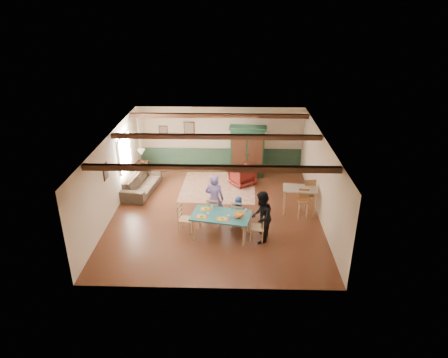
{
  "coord_description": "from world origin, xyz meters",
  "views": [
    {
      "loc": [
        0.62,
        -12.13,
        6.74
      ],
      "look_at": [
        0.27,
        0.25,
        1.15
      ],
      "focal_mm": 32.0,
      "sensor_mm": 36.0,
      "label": 1
    }
  ],
  "objects_px": {
    "dining_chair_far_left": "(214,210)",
    "bar_stool_right": "(311,198)",
    "person_man": "(214,199)",
    "dining_chair_end_right": "(258,227)",
    "person_child": "(238,211)",
    "person_woman": "(261,217)",
    "dining_table": "(221,225)",
    "armoire": "(247,151)",
    "bar_stool_left": "(303,205)",
    "cat": "(238,216)",
    "dining_chair_far_right": "(238,213)",
    "armchair": "(242,175)",
    "dining_chair_end_left": "(186,219)",
    "sofa": "(142,183)",
    "counter_table": "(299,201)",
    "end_table": "(143,169)",
    "table_lamp": "(141,156)"
  },
  "relations": [
    {
      "from": "dining_chair_end_right",
      "to": "counter_table",
      "type": "height_order",
      "value": "counter_table"
    },
    {
      "from": "cat",
      "to": "end_table",
      "type": "distance_m",
      "value": 6.16
    },
    {
      "from": "bar_stool_right",
      "to": "dining_chair_far_left",
      "type": "bearing_deg",
      "value": -172.73
    },
    {
      "from": "dining_chair_far_left",
      "to": "cat",
      "type": "relative_size",
      "value": 2.64
    },
    {
      "from": "dining_chair_end_right",
      "to": "person_woman",
      "type": "relative_size",
      "value": 0.58
    },
    {
      "from": "dining_table",
      "to": "person_woman",
      "type": "xyz_separation_m",
      "value": [
        1.21,
        -0.23,
        0.44
      ]
    },
    {
      "from": "counter_table",
      "to": "bar_stool_left",
      "type": "bearing_deg",
      "value": -75.2
    },
    {
      "from": "dining_chair_end_left",
      "to": "sofa",
      "type": "bearing_deg",
      "value": 45.71
    },
    {
      "from": "dining_chair_far_left",
      "to": "person_man",
      "type": "distance_m",
      "value": 0.39
    },
    {
      "from": "dining_chair_end_right",
      "to": "end_table",
      "type": "distance_m",
      "value": 6.55
    },
    {
      "from": "dining_chair_far_right",
      "to": "armchair",
      "type": "xyz_separation_m",
      "value": [
        0.19,
        3.2,
        -0.08
      ]
    },
    {
      "from": "cat",
      "to": "person_man",
      "type": "bearing_deg",
      "value": 136.55
    },
    {
      "from": "dining_chair_far_right",
      "to": "counter_table",
      "type": "relative_size",
      "value": 0.83
    },
    {
      "from": "armchair",
      "to": "cat",
      "type": "bearing_deg",
      "value": 52.16
    },
    {
      "from": "dining_chair_far_right",
      "to": "dining_chair_end_left",
      "type": "relative_size",
      "value": 1.0
    },
    {
      "from": "person_man",
      "to": "end_table",
      "type": "height_order",
      "value": "person_man"
    },
    {
      "from": "dining_table",
      "to": "dining_chair_end_right",
      "type": "distance_m",
      "value": 1.14
    },
    {
      "from": "sofa",
      "to": "bar_stool_right",
      "type": "bearing_deg",
      "value": -96.09
    },
    {
      "from": "dining_chair_far_left",
      "to": "cat",
      "type": "height_order",
      "value": "dining_chair_far_left"
    },
    {
      "from": "end_table",
      "to": "armchair",
      "type": "bearing_deg",
      "value": -9.57
    },
    {
      "from": "cat",
      "to": "bar_stool_left",
      "type": "relative_size",
      "value": 0.35
    },
    {
      "from": "dining_chair_far_right",
      "to": "table_lamp",
      "type": "xyz_separation_m",
      "value": [
        -3.94,
        3.89,
        0.43
      ]
    },
    {
      "from": "dining_chair_end_right",
      "to": "person_woman",
      "type": "xyz_separation_m",
      "value": [
        0.1,
        -0.02,
        0.35
      ]
    },
    {
      "from": "dining_table",
      "to": "person_child",
      "type": "relative_size",
      "value": 1.79
    },
    {
      "from": "end_table",
      "to": "armoire",
      "type": "bearing_deg",
      "value": 2.98
    },
    {
      "from": "armchair",
      "to": "counter_table",
      "type": "height_order",
      "value": "counter_table"
    },
    {
      "from": "dining_table",
      "to": "dining_chair_far_left",
      "type": "bearing_deg",
      "value": 108.28
    },
    {
      "from": "armoire",
      "to": "armchair",
      "type": "relative_size",
      "value": 2.47
    },
    {
      "from": "cat",
      "to": "end_table",
      "type": "relative_size",
      "value": 0.58
    },
    {
      "from": "dining_chair_far_right",
      "to": "dining_chair_far_left",
      "type": "bearing_deg",
      "value": 0.0
    },
    {
      "from": "dining_table",
      "to": "person_man",
      "type": "distance_m",
      "value": 1.01
    },
    {
      "from": "dining_chair_far_left",
      "to": "person_child",
      "type": "relative_size",
      "value": 0.95
    },
    {
      "from": "person_man",
      "to": "dining_chair_end_right",
      "type": "bearing_deg",
      "value": 152.7
    },
    {
      "from": "dining_table",
      "to": "dining_chair_far_right",
      "type": "height_order",
      "value": "dining_chair_far_right"
    },
    {
      "from": "table_lamp",
      "to": "bar_stool_left",
      "type": "distance_m",
      "value": 6.97
    },
    {
      "from": "dining_chair_far_left",
      "to": "armchair",
      "type": "xyz_separation_m",
      "value": [
        0.96,
        3.05,
        -0.08
      ]
    },
    {
      "from": "dining_chair_far_left",
      "to": "bar_stool_right",
      "type": "distance_m",
      "value": 3.37
    },
    {
      "from": "dining_chair_far_right",
      "to": "armchair",
      "type": "relative_size",
      "value": 1.1
    },
    {
      "from": "cat",
      "to": "counter_table",
      "type": "xyz_separation_m",
      "value": [
        2.1,
        1.74,
        -0.36
      ]
    },
    {
      "from": "end_table",
      "to": "bar_stool_right",
      "type": "bearing_deg",
      "value": -24.58
    },
    {
      "from": "person_man",
      "to": "bar_stool_left",
      "type": "relative_size",
      "value": 1.69
    },
    {
      "from": "dining_table",
      "to": "dining_chair_far_left",
      "type": "distance_m",
      "value": 0.82
    },
    {
      "from": "person_child",
      "to": "bar_stool_right",
      "type": "xyz_separation_m",
      "value": [
        2.48,
        0.87,
        0.08
      ]
    },
    {
      "from": "person_man",
      "to": "dining_chair_end_left",
      "type": "bearing_deg",
      "value": 46.85
    },
    {
      "from": "armoire",
      "to": "bar_stool_left",
      "type": "relative_size",
      "value": 2.09
    },
    {
      "from": "person_woman",
      "to": "dining_chair_far_left",
      "type": "bearing_deg",
      "value": -113.57
    },
    {
      "from": "dining_table",
      "to": "person_child",
      "type": "xyz_separation_m",
      "value": [
        0.54,
        0.7,
        0.13
      ]
    },
    {
      "from": "armoire",
      "to": "counter_table",
      "type": "xyz_separation_m",
      "value": [
        1.69,
        -3.2,
        -0.58
      ]
    },
    {
      "from": "bar_stool_left",
      "to": "bar_stool_right",
      "type": "bearing_deg",
      "value": 57.84
    },
    {
      "from": "bar_stool_left",
      "to": "bar_stool_right",
      "type": "xyz_separation_m",
      "value": [
        0.31,
        0.38,
        0.07
      ]
    }
  ]
}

